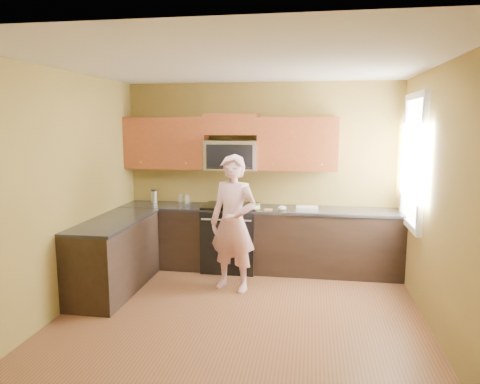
% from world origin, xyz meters
% --- Properties ---
extents(floor, '(4.00, 4.00, 0.00)m').
position_xyz_m(floor, '(0.00, 0.00, 0.00)').
color(floor, brown).
rests_on(floor, ground).
extents(ceiling, '(4.00, 4.00, 0.00)m').
position_xyz_m(ceiling, '(0.00, 0.00, 2.70)').
color(ceiling, white).
rests_on(ceiling, ground).
extents(wall_back, '(4.00, 0.00, 4.00)m').
position_xyz_m(wall_back, '(0.00, 2.00, 1.35)').
color(wall_back, olive).
rests_on(wall_back, ground).
extents(wall_front, '(4.00, 0.00, 4.00)m').
position_xyz_m(wall_front, '(0.00, -2.00, 1.35)').
color(wall_front, olive).
rests_on(wall_front, ground).
extents(wall_left, '(0.00, 4.00, 4.00)m').
position_xyz_m(wall_left, '(-2.00, 0.00, 1.35)').
color(wall_left, olive).
rests_on(wall_left, ground).
extents(wall_right, '(0.00, 4.00, 4.00)m').
position_xyz_m(wall_right, '(2.00, 0.00, 1.35)').
color(wall_right, olive).
rests_on(wall_right, ground).
extents(cabinet_back_run, '(4.00, 0.60, 0.88)m').
position_xyz_m(cabinet_back_run, '(0.00, 1.70, 0.44)').
color(cabinet_back_run, black).
rests_on(cabinet_back_run, floor).
extents(cabinet_left_run, '(0.60, 1.60, 0.88)m').
position_xyz_m(cabinet_left_run, '(-1.70, 0.60, 0.44)').
color(cabinet_left_run, black).
rests_on(cabinet_left_run, floor).
extents(countertop_back, '(4.00, 0.62, 0.04)m').
position_xyz_m(countertop_back, '(0.00, 1.69, 0.90)').
color(countertop_back, black).
rests_on(countertop_back, cabinet_back_run).
extents(countertop_left, '(0.62, 1.60, 0.04)m').
position_xyz_m(countertop_left, '(-1.69, 0.60, 0.90)').
color(countertop_left, black).
rests_on(countertop_left, cabinet_left_run).
extents(stove, '(0.76, 0.65, 0.95)m').
position_xyz_m(stove, '(-0.40, 1.68, 0.47)').
color(stove, black).
rests_on(stove, floor).
extents(microwave, '(0.76, 0.40, 0.42)m').
position_xyz_m(microwave, '(-0.40, 1.80, 1.45)').
color(microwave, silver).
rests_on(microwave, wall_back).
extents(upper_cab_left, '(1.22, 0.33, 0.75)m').
position_xyz_m(upper_cab_left, '(-1.39, 1.83, 1.45)').
color(upper_cab_left, brown).
rests_on(upper_cab_left, wall_back).
extents(upper_cab_right, '(1.12, 0.33, 0.75)m').
position_xyz_m(upper_cab_right, '(0.54, 1.83, 1.45)').
color(upper_cab_right, brown).
rests_on(upper_cab_right, wall_back).
extents(upper_cab_over_mw, '(0.76, 0.33, 0.30)m').
position_xyz_m(upper_cab_over_mw, '(-0.40, 1.83, 2.10)').
color(upper_cab_over_mw, brown).
rests_on(upper_cab_over_mw, wall_back).
extents(window, '(0.06, 1.06, 1.66)m').
position_xyz_m(window, '(1.98, 1.20, 1.65)').
color(window, white).
rests_on(window, wall_right).
extents(woman, '(0.73, 0.59, 1.73)m').
position_xyz_m(woman, '(-0.22, 0.88, 0.87)').
color(woman, '#E47285').
rests_on(woman, floor).
extents(frying_pan, '(0.29, 0.48, 0.06)m').
position_xyz_m(frying_pan, '(-0.36, 1.49, 0.95)').
color(frying_pan, black).
rests_on(frying_pan, stove).
extents(butter_tub, '(0.14, 0.14, 0.09)m').
position_xyz_m(butter_tub, '(-0.02, 1.59, 0.92)').
color(butter_tub, yellow).
rests_on(butter_tub, countertop_back).
extents(toast_slice, '(0.11, 0.11, 0.01)m').
position_xyz_m(toast_slice, '(0.16, 1.51, 0.93)').
color(toast_slice, '#B27F47').
rests_on(toast_slice, countertop_back).
extents(napkin_a, '(0.13, 0.14, 0.06)m').
position_xyz_m(napkin_a, '(-0.04, 1.51, 0.95)').
color(napkin_a, silver).
rests_on(napkin_a, countertop_back).
extents(napkin_b, '(0.16, 0.17, 0.07)m').
position_xyz_m(napkin_b, '(0.35, 1.53, 0.95)').
color(napkin_b, silver).
rests_on(napkin_b, countertop_back).
extents(dish_towel, '(0.30, 0.24, 0.05)m').
position_xyz_m(dish_towel, '(0.69, 1.59, 0.95)').
color(dish_towel, white).
rests_on(dish_towel, countertop_back).
extents(travel_mug, '(0.10, 0.10, 0.20)m').
position_xyz_m(travel_mug, '(-1.61, 1.85, 0.92)').
color(travel_mug, silver).
rests_on(travel_mug, countertop_back).
extents(glass_a, '(0.08, 0.08, 0.12)m').
position_xyz_m(glass_a, '(-1.07, 1.80, 0.98)').
color(glass_a, silver).
rests_on(glass_a, countertop_back).
extents(glass_b, '(0.09, 0.09, 0.12)m').
position_xyz_m(glass_b, '(-1.22, 1.92, 0.98)').
color(glass_b, silver).
rests_on(glass_b, countertop_back).
extents(glass_c, '(0.08, 0.08, 0.12)m').
position_xyz_m(glass_c, '(-1.11, 1.89, 0.98)').
color(glass_c, silver).
rests_on(glass_c, countertop_back).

